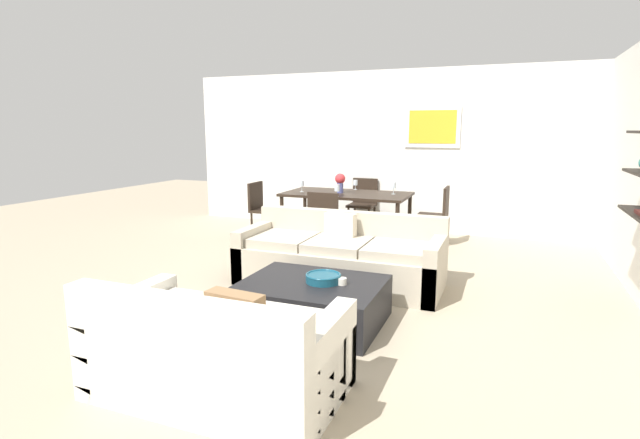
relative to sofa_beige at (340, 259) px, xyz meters
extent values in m
plane|color=tan|center=(-0.02, -0.34, -0.29)|extent=(18.00, 18.00, 0.00)
cube|color=silver|center=(0.28, 3.19, 1.06)|extent=(8.40, 0.06, 2.70)
cube|color=white|center=(0.49, 3.15, 1.47)|extent=(0.89, 0.02, 0.67)
cube|color=gold|center=(0.49, 3.13, 1.47)|extent=(0.76, 0.01, 0.53)
cube|color=#B2A893|center=(0.00, -0.04, -0.08)|extent=(2.26, 0.90, 0.42)
cube|color=#B2A893|center=(0.00, 0.33, 0.31)|extent=(2.26, 0.16, 0.36)
cube|color=#B2A893|center=(-1.06, -0.04, 0.01)|extent=(0.14, 0.90, 0.60)
cube|color=#B2A893|center=(1.06, -0.04, 0.01)|extent=(0.14, 0.90, 0.60)
cube|color=#B2A893|center=(-0.66, -0.08, 0.18)|extent=(0.64, 0.70, 0.10)
cube|color=#B2A893|center=(0.00, -0.08, 0.18)|extent=(0.64, 0.70, 0.10)
cube|color=#B2A893|center=(0.66, -0.08, 0.18)|extent=(0.64, 0.70, 0.10)
cube|color=beige|center=(-0.06, 0.15, 0.31)|extent=(0.37, 0.16, 0.36)
cube|color=silver|center=(0.00, -2.44, -0.08)|extent=(1.62, 0.90, 0.42)
cube|color=silver|center=(0.00, -2.81, 0.31)|extent=(1.62, 0.16, 0.36)
cube|color=silver|center=(0.74, -2.44, 0.01)|extent=(0.14, 0.90, 0.60)
cube|color=silver|center=(-0.74, -2.44, 0.01)|extent=(0.14, 0.90, 0.60)
cube|color=silver|center=(0.33, -2.40, 0.18)|extent=(0.65, 0.70, 0.10)
cube|color=silver|center=(-0.34, -2.40, 0.18)|extent=(0.65, 0.70, 0.10)
cube|color=#99724C|center=(0.25, -2.63, 0.31)|extent=(0.37, 0.15, 0.36)
cube|color=black|center=(0.13, -1.14, -0.10)|extent=(1.24, 0.96, 0.38)
cylinder|color=navy|center=(0.22, -1.11, 0.12)|extent=(0.32, 0.32, 0.07)
torus|color=navy|center=(0.22, -1.11, 0.15)|extent=(0.32, 0.32, 0.02)
cylinder|color=silver|center=(0.40, -1.11, 0.12)|extent=(0.08, 0.08, 0.06)
cube|color=black|center=(-0.62, 2.09, 0.44)|extent=(1.93, 1.02, 0.04)
cylinder|color=black|center=(-1.53, 1.64, 0.06)|extent=(0.06, 0.06, 0.71)
cylinder|color=black|center=(0.28, 1.64, 0.06)|extent=(0.06, 0.06, 0.71)
cylinder|color=black|center=(-1.53, 2.54, 0.06)|extent=(0.06, 0.06, 0.71)
cylinder|color=black|center=(0.28, 2.54, 0.06)|extent=(0.06, 0.06, 0.71)
cube|color=black|center=(0.66, 2.32, 0.14)|extent=(0.44, 0.44, 0.04)
cube|color=black|center=(0.86, 2.32, 0.37)|extent=(0.04, 0.44, 0.43)
cylinder|color=black|center=(0.48, 2.50, -0.09)|extent=(0.04, 0.04, 0.41)
cylinder|color=black|center=(0.48, 2.14, -0.09)|extent=(0.04, 0.04, 0.41)
cylinder|color=black|center=(0.84, 2.50, -0.09)|extent=(0.04, 0.04, 0.41)
cylinder|color=black|center=(0.84, 2.14, -0.09)|extent=(0.04, 0.04, 0.41)
cube|color=black|center=(-0.62, 2.92, 0.14)|extent=(0.44, 0.44, 0.04)
cube|color=black|center=(-0.62, 3.12, 0.37)|extent=(0.44, 0.04, 0.43)
cylinder|color=black|center=(-0.80, 2.74, -0.09)|extent=(0.04, 0.04, 0.41)
cylinder|color=black|center=(-0.44, 2.74, -0.09)|extent=(0.04, 0.04, 0.41)
cylinder|color=black|center=(-0.80, 3.10, -0.09)|extent=(0.04, 0.04, 0.41)
cylinder|color=black|center=(-0.44, 3.10, -0.09)|extent=(0.04, 0.04, 0.41)
cube|color=black|center=(-0.62, 1.26, 0.14)|extent=(0.44, 0.44, 0.04)
cube|color=black|center=(-0.62, 1.06, 0.37)|extent=(0.44, 0.04, 0.43)
cylinder|color=black|center=(-0.44, 1.44, -0.09)|extent=(0.04, 0.04, 0.41)
cylinder|color=black|center=(-0.80, 1.44, -0.09)|extent=(0.04, 0.04, 0.41)
cylinder|color=black|center=(-0.44, 1.08, -0.09)|extent=(0.04, 0.04, 0.41)
cylinder|color=black|center=(-0.80, 1.08, -0.09)|extent=(0.04, 0.04, 0.41)
cube|color=black|center=(-1.91, 1.86, 0.14)|extent=(0.44, 0.44, 0.04)
cube|color=black|center=(-2.11, 1.86, 0.37)|extent=(0.04, 0.44, 0.43)
cylinder|color=black|center=(-1.73, 1.68, -0.09)|extent=(0.04, 0.04, 0.41)
cylinder|color=black|center=(-1.73, 2.04, -0.09)|extent=(0.04, 0.04, 0.41)
cylinder|color=black|center=(-2.09, 1.68, -0.09)|extent=(0.04, 0.04, 0.41)
cylinder|color=black|center=(-2.09, 2.04, -0.09)|extent=(0.04, 0.04, 0.41)
cylinder|color=silver|center=(-0.62, 2.54, 0.46)|extent=(0.06, 0.06, 0.01)
cylinder|color=silver|center=(-0.62, 2.54, 0.50)|extent=(0.01, 0.01, 0.06)
cylinder|color=silver|center=(-0.62, 2.54, 0.57)|extent=(0.07, 0.07, 0.09)
cylinder|color=silver|center=(0.08, 2.21, 0.46)|extent=(0.06, 0.06, 0.01)
cylinder|color=silver|center=(0.08, 2.21, 0.51)|extent=(0.01, 0.01, 0.09)
cylinder|color=silver|center=(0.08, 2.21, 0.59)|extent=(0.07, 0.07, 0.09)
cylinder|color=silver|center=(-1.33, 1.96, 0.46)|extent=(0.06, 0.06, 0.01)
cylinder|color=silver|center=(-1.33, 1.96, 0.51)|extent=(0.01, 0.01, 0.09)
cylinder|color=silver|center=(-1.33, 1.96, 0.59)|extent=(0.07, 0.07, 0.08)
cylinder|color=silver|center=(-0.62, 1.64, 0.46)|extent=(0.06, 0.06, 0.01)
cylinder|color=silver|center=(-0.62, 1.64, 0.50)|extent=(0.01, 0.01, 0.07)
cylinder|color=silver|center=(-0.62, 1.64, 0.59)|extent=(0.07, 0.07, 0.10)
cylinder|color=#4C518C|center=(-0.72, 2.05, 0.54)|extent=(0.10, 0.10, 0.16)
sphere|color=red|center=(-0.72, 2.05, 0.68)|extent=(0.16, 0.16, 0.16)
camera|label=1|loc=(1.70, -4.94, 1.43)|focal=26.93mm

